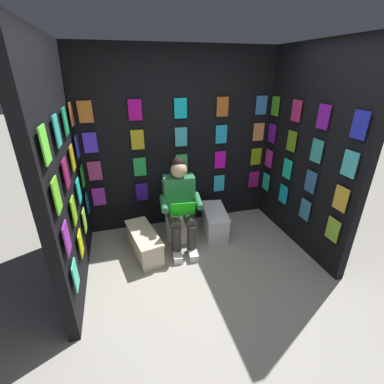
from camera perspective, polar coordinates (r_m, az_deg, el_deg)
name	(u,v)px	position (r m, az deg, el deg)	size (l,w,h in m)	color
ground_plane	(224,306)	(2.97, 6.81, -23.00)	(30.00, 30.00, 0.00)	#9E998E
display_wall_back	(180,142)	(3.87, -2.62, 10.56)	(2.83, 0.14, 2.49)	black
display_wall_left	(308,153)	(3.66, 23.45, 7.70)	(0.14, 1.79, 2.49)	black
display_wall_right	(62,175)	(2.93, -25.94, 3.32)	(0.14, 1.79, 2.49)	black
toilet	(178,214)	(3.79, -2.95, -4.75)	(0.42, 0.57, 0.77)	white
person_reading	(180,204)	(3.47, -2.48, -2.62)	(0.55, 0.71, 1.19)	#286B42
comic_longbox_near	(215,221)	(3.92, 4.85, -6.21)	(0.40, 0.69, 0.36)	silver
comic_longbox_far	(144,243)	(3.55, -10.19, -10.56)	(0.43, 0.81, 0.32)	beige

